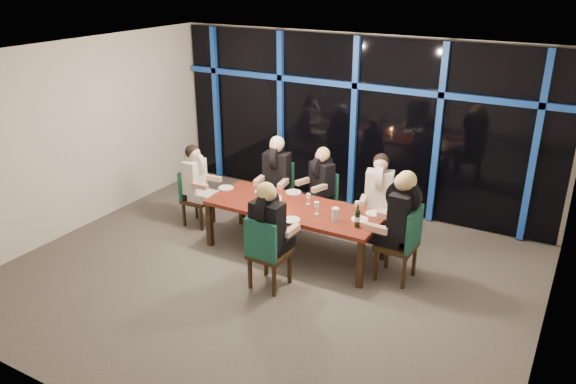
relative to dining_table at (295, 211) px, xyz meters
The scene contains 29 objects.
room 1.56m from the dining_table, 90.00° to the right, with size 7.04×7.00×3.02m.
window_wall 2.30m from the dining_table, 89.70° to the left, with size 6.86×0.43×2.94m.
dining_table is the anchor object (origin of this frame).
chair_far_left 1.20m from the dining_table, 132.22° to the left, with size 0.53×0.53×1.01m.
chair_far_mid 1.08m from the dining_table, 92.78° to the left, with size 0.55×0.55×0.93m.
chair_far_right 1.35m from the dining_table, 45.21° to the left, with size 0.56×0.56×0.99m.
chair_end_left 1.95m from the dining_table, behind, with size 0.45×0.45×0.94m.
chair_end_right 1.67m from the dining_table, ahead, with size 0.52×0.52×1.08m.
chair_near_mid 1.11m from the dining_table, 81.14° to the right, with size 0.49×0.49×1.03m.
diner_far_left 1.16m from the dining_table, 134.65° to the left, with size 0.54×0.66×0.98m.
diner_far_mid 1.01m from the dining_table, 94.58° to the left, with size 0.56×0.63×0.90m.
diner_far_right 1.33m from the dining_table, 42.04° to the left, with size 0.56×0.67×0.96m.
diner_end_left 1.88m from the dining_table, behind, with size 0.59×0.48×0.92m.
diner_end_right 1.61m from the dining_table, ahead, with size 0.68×0.55×1.06m.
diner_near_mid 1.06m from the dining_table, 80.22° to the right, with size 0.52×0.65×1.01m.
plate_far_left 0.75m from the dining_table, 161.08° to the left, with size 0.24×0.24×0.01m, color white.
plate_far_mid 0.54m from the dining_table, 121.02° to the left, with size 0.24×0.24×0.01m, color white.
plate_far_right 1.15m from the dining_table, 16.33° to the left, with size 0.24×0.24×0.01m, color white.
plate_end_left 1.29m from the dining_table, behind, with size 0.24×0.24×0.01m, color white.
plate_end_right 1.01m from the dining_table, ahead, with size 0.24×0.24×0.01m, color white.
plate_near_mid 0.48m from the dining_table, 66.46° to the right, with size 0.24×0.24×0.01m, color white.
wine_bottle 1.10m from the dining_table, ahead, with size 0.07×0.07×0.32m.
water_pitcher 0.75m from the dining_table, 11.79° to the right, with size 0.12×0.10×0.19m.
tea_light 0.30m from the dining_table, 118.86° to the right, with size 0.05×0.05×0.03m, color #FFAB4C.
wine_glass_a 0.29m from the dining_table, 153.71° to the right, with size 0.06×0.06×0.16m.
wine_glass_b 0.29m from the dining_table, 54.18° to the left, with size 0.06×0.06×0.16m.
wine_glass_c 0.46m from the dining_table, 12.03° to the right, with size 0.07×0.07×0.19m.
wine_glass_d 0.64m from the dining_table, behind, with size 0.07×0.07×0.17m.
wine_glass_e 0.94m from the dining_table, 14.03° to the left, with size 0.07×0.07×0.18m.
Camera 1 is at (3.62, -5.79, 4.04)m, focal length 35.00 mm.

